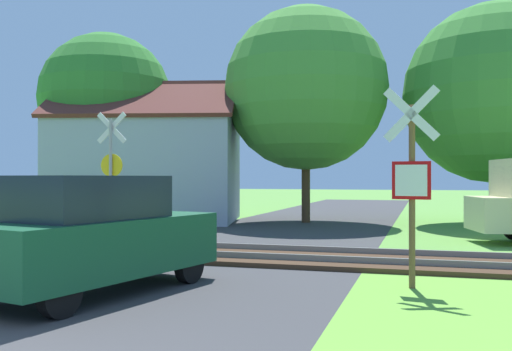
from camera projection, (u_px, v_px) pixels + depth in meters
name	position (u px, v px, depth m)	size (l,w,h in m)	color
road_asphalt	(10.00, 339.00, 6.15)	(6.40, 80.00, 0.01)	#38383A
rail_track	(221.00, 254.00, 12.57)	(60.00, 2.60, 0.22)	#422D1E
stop_sign_near	(412.00, 178.00, 8.98)	(0.87, 0.19, 3.19)	brown
crossing_sign_far	(111.00, 166.00, 15.72)	(0.88, 0.15, 3.57)	#9E9EA5
house	(150.00, 167.00, 22.97)	(8.32, 7.12, 5.64)	#99A3B7
tree_center	(306.00, 89.00, 22.22)	(6.36, 6.36, 8.41)	#513823
tree_left	(106.00, 99.00, 23.66)	(5.45, 5.45, 7.74)	#513823
tree_right	(495.00, 93.00, 21.11)	(6.67, 6.67, 8.21)	#513823
parked_car	(96.00, 235.00, 8.55)	(2.49, 4.27, 1.78)	#144C2D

